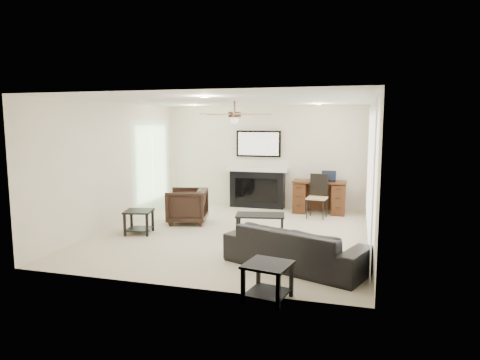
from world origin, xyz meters
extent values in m
plane|color=beige|center=(0.00, 0.00, 0.00)|extent=(5.50, 5.50, 0.00)
cube|color=white|center=(0.00, 0.00, 2.50)|extent=(5.00, 5.50, 0.04)
cube|color=#EFE1CA|center=(0.00, 2.75, 1.25)|extent=(5.00, 0.04, 2.50)
cube|color=#EFE1CA|center=(0.00, -2.75, 1.25)|extent=(5.00, 0.04, 2.50)
cube|color=#EFE1CA|center=(-2.50, 0.00, 1.25)|extent=(0.04, 5.50, 2.50)
cube|color=#EFE1CA|center=(2.50, 0.00, 1.25)|extent=(0.04, 5.50, 2.50)
cube|color=silver|center=(2.45, 0.10, 1.23)|extent=(0.04, 5.10, 2.40)
cube|color=#93BC89|center=(-2.46, 1.55, 1.05)|extent=(0.04, 1.80, 2.10)
cylinder|color=#382619|center=(0.00, 0.10, 2.25)|extent=(1.40, 1.40, 0.30)
imported|color=black|center=(1.42, -1.59, 0.30)|extent=(2.23, 1.51, 0.61)
imported|color=black|center=(-1.18, 0.56, 0.37)|extent=(0.95, 0.94, 0.73)
cube|color=black|center=(0.52, 0.01, 0.20)|extent=(0.98, 0.65, 0.40)
cube|color=black|center=(1.27, -2.84, 0.23)|extent=(0.61, 0.61, 0.45)
cube|color=black|center=(-1.73, -0.49, 0.23)|extent=(0.60, 0.60, 0.45)
cube|color=black|center=(-0.15, 2.58, 0.95)|extent=(1.52, 0.34, 1.91)
cube|color=#361C0D|center=(1.40, 2.32, 0.38)|extent=(1.22, 0.56, 0.76)
cube|color=black|center=(1.40, 1.77, 0.48)|extent=(0.47, 0.48, 0.97)
cube|color=black|center=(1.60, 2.30, 0.88)|extent=(0.33, 0.24, 0.23)
camera|label=1|loc=(2.27, -7.63, 2.11)|focal=32.00mm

